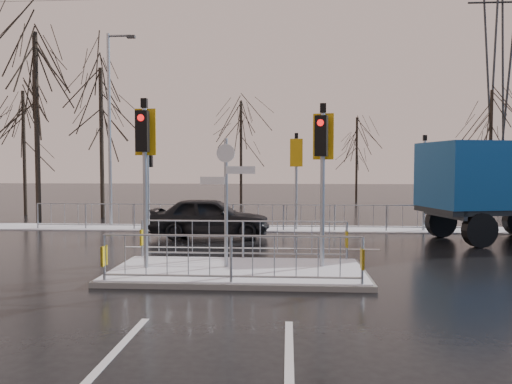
# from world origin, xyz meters

# --- Properties ---
(ground) EXTENTS (120.00, 120.00, 0.00)m
(ground) POSITION_xyz_m (0.00, 0.00, 0.00)
(ground) COLOR black
(ground) RESTS_ON ground
(snow_verge) EXTENTS (30.00, 2.00, 0.04)m
(snow_verge) POSITION_xyz_m (0.00, 8.60, 0.02)
(snow_verge) COLOR white
(snow_verge) RESTS_ON ground
(lane_markings) EXTENTS (8.00, 11.38, 0.01)m
(lane_markings) POSITION_xyz_m (0.00, -0.33, 0.00)
(lane_markings) COLOR silver
(lane_markings) RESTS_ON ground
(traffic_island) EXTENTS (6.00, 3.04, 4.15)m
(traffic_island) POSITION_xyz_m (-0.01, 0.01, 0.39)
(traffic_island) COLOR #60615C
(traffic_island) RESTS_ON ground
(far_kerb_fixtures) EXTENTS (18.00, 0.65, 3.83)m
(far_kerb_fixtures) POSITION_xyz_m (0.29, 8.09, 1.02)
(far_kerb_fixtures) COLOR #90969D
(far_kerb_fixtures) RESTS_ON ground
(car_far_lane) EXTENTS (4.31, 1.84, 1.45)m
(car_far_lane) POSITION_xyz_m (-1.62, 6.11, 0.73)
(car_far_lane) COLOR black
(car_far_lane) RESTS_ON ground
(flatbed_truck) EXTENTS (7.67, 4.21, 3.36)m
(flatbed_truck) POSITION_xyz_m (8.06, 5.80, 1.79)
(flatbed_truck) COLOR black
(flatbed_truck) RESTS_ON ground
(tree_near_a) EXTENTS (4.75, 4.75, 8.97)m
(tree_near_a) POSITION_xyz_m (-10.50, 11.00, 6.11)
(tree_near_a) COLOR black
(tree_near_a) RESTS_ON ground
(tree_near_b) EXTENTS (4.00, 4.00, 7.55)m
(tree_near_b) POSITION_xyz_m (-8.00, 12.50, 5.15)
(tree_near_b) COLOR black
(tree_near_b) RESTS_ON ground
(tree_near_c) EXTENTS (3.50, 3.50, 6.61)m
(tree_near_c) POSITION_xyz_m (-12.50, 13.50, 4.50)
(tree_near_c) COLOR black
(tree_near_c) RESTS_ON ground
(tree_far_a) EXTENTS (3.75, 3.75, 7.08)m
(tree_far_a) POSITION_xyz_m (-2.00, 22.00, 4.82)
(tree_far_a) COLOR black
(tree_far_a) RESTS_ON ground
(tree_far_b) EXTENTS (3.25, 3.25, 6.14)m
(tree_far_b) POSITION_xyz_m (6.00, 24.00, 4.18)
(tree_far_b) COLOR black
(tree_far_b) RESTS_ON ground
(tree_far_c) EXTENTS (4.00, 4.00, 7.55)m
(tree_far_c) POSITION_xyz_m (14.00, 21.00, 5.15)
(tree_far_c) COLOR black
(tree_far_c) RESTS_ON ground
(street_lamp_left) EXTENTS (1.25, 0.18, 8.20)m
(street_lamp_left) POSITION_xyz_m (-6.43, 9.50, 4.49)
(street_lamp_left) COLOR #90969D
(street_lamp_left) RESTS_ON ground
(pylon_wires) EXTENTS (70.00, 2.38, 19.97)m
(pylon_wires) POSITION_xyz_m (16.88, 30.00, 11.03)
(pylon_wires) COLOR #2D3033
(pylon_wires) RESTS_ON ground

